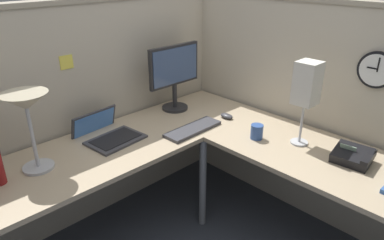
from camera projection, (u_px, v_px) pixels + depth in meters
The scene contains 13 objects.
cubicle_wall_back at pixel (77, 118), 2.47m from camera, with size 2.57×0.12×1.58m.
cubicle_wall_right at pixel (316, 115), 2.51m from camera, with size 0.12×2.37×1.58m.
desk at pixel (192, 178), 2.07m from camera, with size 2.35×2.15×0.73m.
monitor at pixel (174, 73), 2.67m from camera, with size 0.46×0.20×0.50m.
laptop at pixel (106, 133), 2.33m from camera, with size 0.38×0.41×0.22m.
keyboard at pixel (193, 129), 2.42m from camera, with size 0.43×0.14×0.02m, color #38383D.
computer_mouse at pixel (227, 116), 2.62m from camera, with size 0.06×0.10×0.03m, color #38383D.
desk_lamp_dome at pixel (27, 108), 1.84m from camera, with size 0.24×0.24×0.44m.
office_phone at pixel (354, 157), 2.03m from camera, with size 0.21×0.22×0.11m.
desk_lamp_paper at pixel (307, 86), 2.10m from camera, with size 0.13×0.13×0.53m.
coffee_mug at pixel (257, 132), 2.30m from camera, with size 0.08×0.08×0.10m, color #2D4C8C.
wall_clock at pixel (377, 70), 2.09m from camera, with size 0.04×0.22×0.22m.
pinned_note_leftmost at pixel (66, 62), 2.23m from camera, with size 0.09×0.00×0.09m, color #EAD84C.
Camera 1 is at (-1.38, -1.30, 1.79)m, focal length 33.28 mm.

